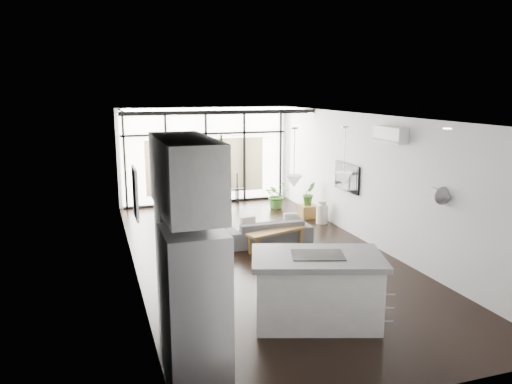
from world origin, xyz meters
TOP-DOWN VIEW (x-y plane):
  - floor at (0.00, 0.00)m, footprint 5.00×10.00m
  - ceiling at (0.00, 0.00)m, footprint 5.00×10.00m
  - wall_left at (-2.50, 0.00)m, footprint 0.02×10.00m
  - wall_right at (2.50, 0.00)m, footprint 0.02×10.00m
  - wall_back at (0.00, 5.00)m, footprint 5.00×0.02m
  - wall_front at (0.00, -5.00)m, footprint 5.00×0.02m
  - glazing at (0.00, 4.88)m, footprint 5.00×0.20m
  - skylight at (0.00, 4.00)m, footprint 4.70×1.90m
  - neighbour_building at (0.00, 4.95)m, footprint 3.50×0.02m
  - island at (-0.19, -3.07)m, footprint 2.11×1.63m
  - cooktop at (-0.19, -3.07)m, footprint 0.85×0.70m
  - fridge at (-2.12, -3.89)m, footprint 0.69×0.87m
  - appliance_column at (-2.14, -3.15)m, footprint 0.58×0.61m
  - upper_cabinets at (-2.12, -3.50)m, footprint 0.62×1.75m
  - pendant_left at (-0.40, -2.65)m, footprint 0.26×0.26m
  - pendant_right at (0.40, -2.65)m, footprint 0.26×0.26m
  - sofa at (0.41, 0.68)m, footprint 1.86×0.56m
  - console_bench at (0.41, 0.18)m, footprint 1.39×0.72m
  - pouf at (-0.26, 2.14)m, footprint 0.61×0.61m
  - crate at (2.17, 2.45)m, footprint 0.47×0.47m
  - plant_tall at (1.73, 3.67)m, footprint 0.91×0.96m
  - plant_crate at (2.17, 2.45)m, footprint 0.41×0.66m
  - milk_can at (2.25, 1.82)m, footprint 0.34×0.34m
  - bistro_set at (0.29, 4.63)m, footprint 1.54×0.70m
  - tv at (2.46, 1.00)m, footprint 0.05×1.10m
  - ac_unit at (2.38, -0.80)m, footprint 0.22×0.90m
  - framed_art at (-2.47, -0.50)m, footprint 0.04×0.70m

SIDE VIEW (x-z plane):
  - floor at x=0.00m, z-range 0.00..0.00m
  - crate at x=2.17m, z-range 0.00..0.33m
  - pouf at x=-0.26m, z-range 0.00..0.40m
  - console_bench at x=0.41m, z-range 0.00..0.44m
  - milk_can at x=2.25m, z-range 0.00..0.59m
  - plant_tall at x=1.73m, z-range 0.00..0.60m
  - bistro_set at x=0.29m, z-range 0.00..0.72m
  - sofa at x=0.41m, z-range 0.00..0.73m
  - plant_crate at x=2.17m, z-range 0.33..0.61m
  - island at x=-0.19m, z-range 0.00..1.02m
  - fridge at x=-2.12m, z-range 0.00..1.79m
  - cooktop at x=-0.19m, z-range 1.02..1.03m
  - neighbour_building at x=0.00m, z-range 0.30..1.90m
  - appliance_column at x=-2.14m, z-range 0.00..2.25m
  - tv at x=2.46m, z-range 0.98..1.62m
  - wall_left at x=-2.50m, z-range 0.00..2.80m
  - wall_right at x=2.50m, z-range 0.00..2.80m
  - wall_back at x=0.00m, z-range 0.00..2.80m
  - wall_front at x=0.00m, z-range 0.00..2.80m
  - glazing at x=0.00m, z-range 0.00..2.80m
  - framed_art at x=-2.47m, z-range 1.10..2.00m
  - pendant_left at x=-0.40m, z-range 1.93..2.11m
  - pendant_right at x=0.40m, z-range 1.93..2.11m
  - upper_cabinets at x=-2.12m, z-range 1.92..2.78m
  - ac_unit at x=2.38m, z-range 2.30..2.60m
  - skylight at x=0.00m, z-range 2.74..2.80m
  - ceiling at x=0.00m, z-range 2.80..2.80m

